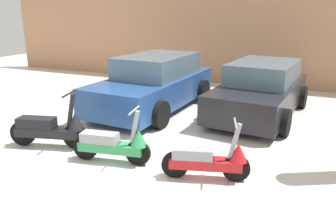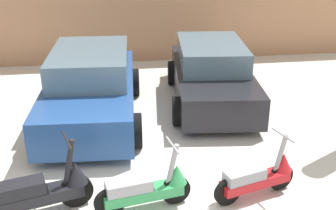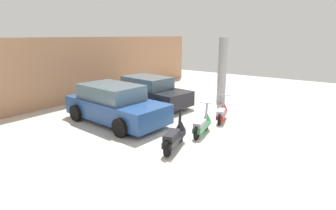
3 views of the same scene
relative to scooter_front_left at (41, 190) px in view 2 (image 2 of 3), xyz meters
name	(u,v)px [view 2 (image 2 of 3)]	position (x,y,z in m)	size (l,w,h in m)	color
wall_back	(124,9)	(1.59, 7.33, 1.20)	(19.60, 0.12, 3.21)	tan
scooter_front_left	(41,190)	(0.00, 0.00, 0.00)	(1.59, 0.74, 1.13)	black
scooter_front_right	(147,188)	(1.51, -0.10, -0.04)	(1.44, 0.58, 1.01)	black
scooter_front_center	(259,176)	(3.23, -0.02, -0.05)	(1.38, 0.66, 0.99)	black
car_rear_left	(91,87)	(0.65, 3.31, 0.30)	(2.29, 4.41, 1.46)	navy
car_rear_center	(212,74)	(3.43, 3.88, 0.25)	(2.28, 4.18, 1.37)	black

